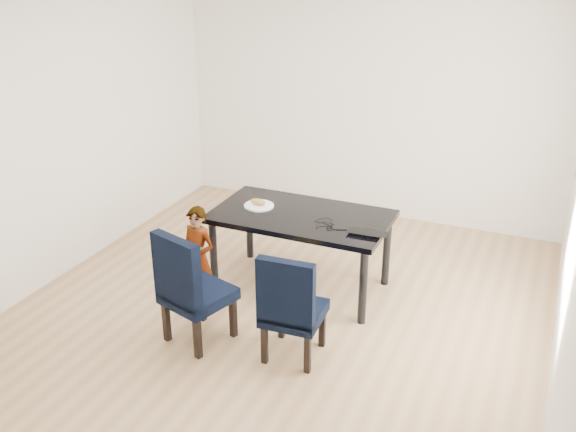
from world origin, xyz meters
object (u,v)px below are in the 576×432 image
at_px(dining_table, 301,251).
at_px(plate, 259,206).
at_px(chair_right, 294,304).
at_px(laptop, 369,231).
at_px(child, 198,257).
at_px(chair_left, 198,286).

xyz_separation_m(dining_table, plate, (-0.43, 0.01, 0.38)).
height_order(chair_right, laptop, chair_right).
distance_m(dining_table, laptop, 0.79).
relative_size(chair_right, child, 0.98).
relative_size(chair_left, laptop, 2.85).
height_order(chair_right, child, child).
relative_size(dining_table, laptop, 4.63).
relative_size(chair_left, child, 1.05).
relative_size(dining_table, plate, 5.74).
bearing_deg(child, laptop, 28.17).
distance_m(chair_left, child, 0.55).
distance_m(dining_table, chair_left, 1.21).
xyz_separation_m(chair_right, laptop, (0.32, 0.88, 0.30)).
bearing_deg(laptop, chair_right, 67.74).
xyz_separation_m(chair_left, chair_right, (0.80, 0.10, -0.03)).
height_order(chair_right, plate, chair_right).
bearing_deg(plate, laptop, -7.48).
xyz_separation_m(chair_left, laptop, (1.11, 0.99, 0.27)).
relative_size(plate, laptop, 0.81).
distance_m(dining_table, child, 0.97).
distance_m(dining_table, plate, 0.58).
bearing_deg(child, chair_right, -11.14).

